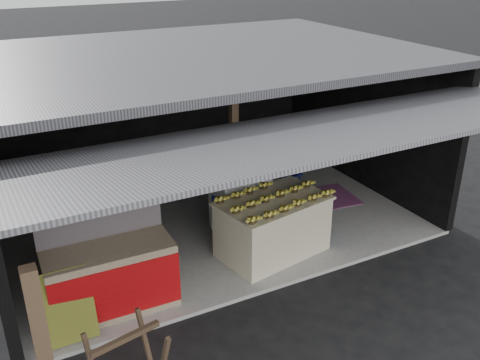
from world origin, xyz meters
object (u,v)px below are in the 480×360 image
white_crate (240,202)px  water_barrel (312,225)px  neighbor_stall (110,275)px  sawhorse (128,358)px  plastic_chair (282,167)px  banana_table (273,226)px

white_crate → water_barrel: size_ratio=1.83×
neighbor_stall → water_barrel: neighbor_stall is taller
sawhorse → plastic_chair: 5.40m
neighbor_stall → plastic_chair: (3.90, 1.94, 0.07)m
water_barrel → plastic_chair: 1.80m
white_crate → neighbor_stall: neighbor_stall is taller
white_crate → neighbor_stall: bearing=-158.3°
sawhorse → plastic_chair: (4.13, 3.48, 0.15)m
white_crate → banana_table: bearing=-86.6°
sawhorse → plastic_chair: plastic_chair is taller
white_crate → neighbor_stall: 2.79m
banana_table → white_crate: size_ratio=1.84×
neighbor_stall → plastic_chair: size_ratio=1.73×
water_barrel → banana_table: bearing=-177.8°
white_crate → sawhorse: 3.85m
banana_table → sawhorse: 3.36m
sawhorse → plastic_chair: bearing=28.1°
banana_table → plastic_chair: (1.26, 1.74, 0.12)m
neighbor_stall → sawhorse: bearing=-97.4°
white_crate → plastic_chair: size_ratio=1.01×
neighbor_stall → water_barrel: bearing=5.2°
banana_table → plastic_chair: size_ratio=1.85×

